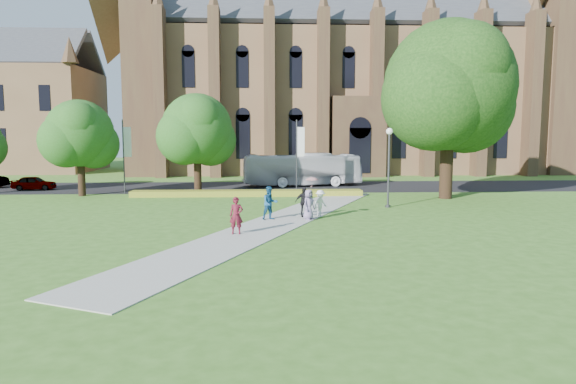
{
  "coord_description": "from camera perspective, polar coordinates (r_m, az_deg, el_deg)",
  "views": [
    {
      "loc": [
        -0.8,
        -26.82,
        4.87
      ],
      "look_at": [
        0.62,
        1.81,
        1.6
      ],
      "focal_mm": 32.0,
      "sensor_mm": 36.0,
      "label": 1
    }
  ],
  "objects": [
    {
      "name": "pedestrian_2",
      "position": [
        29.95,
        3.61,
        -1.27
      ],
      "size": [
        1.13,
        1.12,
        1.56
      ],
      "primitive_type": "imported",
      "rotation": [
        0.0,
        0.0,
        0.76
      ],
      "color": "white",
      "rests_on": "footpath"
    },
    {
      "name": "car_0",
      "position": [
        49.47,
        -26.39,
        0.91
      ],
      "size": [
        3.6,
        1.53,
        1.22
      ],
      "primitive_type": "imported",
      "rotation": [
        0.0,
        0.0,
        1.6
      ],
      "color": "gray",
      "rests_on": "road"
    },
    {
      "name": "flower_hedge",
      "position": [
        40.31,
        -4.54,
        -0.13
      ],
      "size": [
        18.0,
        1.4,
        0.45
      ],
      "primitive_type": "cube",
      "color": "gold",
      "rests_on": "ground"
    },
    {
      "name": "parasol",
      "position": [
        28.95,
        2.66,
        0.89
      ],
      "size": [
        0.81,
        0.81,
        0.6
      ],
      "primitive_type": "imported",
      "rotation": [
        0.0,
        0.0,
        0.22
      ],
      "color": "#D496A3",
      "rests_on": "pedestrian_4"
    },
    {
      "name": "street_tree_1",
      "position": [
        41.65,
        -10.1,
        6.89
      ],
      "size": [
        5.6,
        5.6,
        8.05
      ],
      "color": "#332114",
      "rests_on": "ground"
    },
    {
      "name": "footpath",
      "position": [
        28.26,
        -1.18,
        -3.38
      ],
      "size": [
        15.58,
        28.54,
        0.04
      ],
      "primitive_type": "cube",
      "rotation": [
        0.0,
        0.0,
        -0.44
      ],
      "color": "#B2B2A8",
      "rests_on": "ground"
    },
    {
      "name": "tour_coach",
      "position": [
        47.68,
        1.6,
        2.5
      ],
      "size": [
        11.2,
        4.26,
        3.05
      ],
      "primitive_type": "imported",
      "rotation": [
        0.0,
        0.0,
        1.73
      ],
      "color": "silver",
      "rests_on": "road"
    },
    {
      "name": "building_west",
      "position": [
        76.53,
        -28.94,
        8.96
      ],
      "size": [
        22.0,
        14.0,
        18.3
      ],
      "color": "brown",
      "rests_on": "ground"
    },
    {
      "name": "pedestrian_1",
      "position": [
        28.89,
        -2.02,
        -1.23
      ],
      "size": [
        1.1,
        0.98,
        1.88
      ],
      "primitive_type": "imported",
      "rotation": [
        0.0,
        0.0,
        0.34
      ],
      "color": "navy",
      "rests_on": "footpath"
    },
    {
      "name": "cathedral",
      "position": [
        67.91,
        6.49,
        13.33
      ],
      "size": [
        52.6,
        18.25,
        28.0
      ],
      "color": "brown",
      "rests_on": "ground"
    },
    {
      "name": "road",
      "position": [
        47.08,
        -1.86,
        0.58
      ],
      "size": [
        160.0,
        10.0,
        0.02
      ],
      "primitive_type": "cube",
      "color": "black",
      "rests_on": "ground"
    },
    {
      "name": "pedestrian_3",
      "position": [
        29.91,
        1.77,
        -1.1
      ],
      "size": [
        1.06,
        0.55,
        1.74
      ],
      "primitive_type": "imported",
      "rotation": [
        0.0,
        0.0,
        0.13
      ],
      "color": "black",
      "rests_on": "footpath"
    },
    {
      "name": "banner_pole_1",
      "position": [
        43.49,
        -17.67,
        4.25
      ],
      "size": [
        0.7,
        0.1,
        6.0
      ],
      "color": "#38383D",
      "rests_on": "ground"
    },
    {
      "name": "street_tree_0",
      "position": [
        43.22,
        -22.16,
        6.04
      ],
      "size": [
        5.2,
        5.2,
        7.5
      ],
      "color": "#332114",
      "rests_on": "ground"
    },
    {
      "name": "ground",
      "position": [
        27.27,
        -1.12,
        -3.78
      ],
      "size": [
        160.0,
        160.0,
        0.0
      ],
      "primitive_type": "plane",
      "color": "#3A671F",
      "rests_on": "ground"
    },
    {
      "name": "pedestrian_4",
      "position": [
        28.97,
        2.31,
        -1.39
      ],
      "size": [
        0.97,
        0.97,
        1.7
      ],
      "primitive_type": "imported",
      "rotation": [
        0.0,
        0.0,
        0.79
      ],
      "color": "gray",
      "rests_on": "footpath"
    },
    {
      "name": "pedestrian_0",
      "position": [
        24.86,
        -5.76,
        -2.62
      ],
      "size": [
        0.66,
        0.44,
        1.81
      ],
      "primitive_type": "imported",
      "rotation": [
        0.0,
        0.0,
        -0.01
      ],
      "color": "#561321",
      "rests_on": "footpath"
    },
    {
      "name": "banner_pole_0",
      "position": [
        42.15,
        1.12,
        4.49
      ],
      "size": [
        0.7,
        0.1,
        6.0
      ],
      "color": "#38383D",
      "rests_on": "ground"
    },
    {
      "name": "large_tree",
      "position": [
        40.42,
        17.47,
        11.17
      ],
      "size": [
        9.6,
        9.6,
        13.2
      ],
      "color": "#332114",
      "rests_on": "ground"
    },
    {
      "name": "streetlamp",
      "position": [
        34.38,
        11.15,
        3.76
      ],
      "size": [
        0.44,
        0.44,
        5.24
      ],
      "color": "#38383D",
      "rests_on": "ground"
    }
  ]
}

